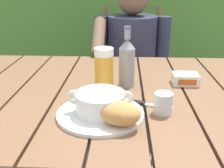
{
  "coord_description": "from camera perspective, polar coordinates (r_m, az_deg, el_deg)",
  "views": [
    {
      "loc": [
        0.01,
        -1.0,
        1.19
      ],
      "look_at": [
        -0.03,
        -0.12,
        0.85
      ],
      "focal_mm": 43.57,
      "sensor_mm": 36.0,
      "label": 1
    }
  ],
  "objects": [
    {
      "name": "serving_plate",
      "position": [
        0.88,
        -2.44,
        -6.23
      ],
      "size": [
        0.28,
        0.28,
        0.01
      ],
      "color": "white",
      "rests_on": "dining_table"
    },
    {
      "name": "beer_bottle",
      "position": [
        1.08,
        3.13,
        4.64
      ],
      "size": [
        0.06,
        0.06,
        0.24
      ],
      "color": "gray",
      "rests_on": "dining_table"
    },
    {
      "name": "chair_near_diner",
      "position": [
        2.05,
        3.88,
        1.09
      ],
      "size": [
        0.43,
        0.48,
        1.0
      ],
      "color": "brown",
      "rests_on": "ground_plane"
    },
    {
      "name": "bread_roll",
      "position": [
        0.79,
        1.57,
        -6.18
      ],
      "size": [
        0.14,
        0.12,
        0.07
      ],
      "color": "#CC8A4B",
      "rests_on": "serving_plate"
    },
    {
      "name": "beer_glass",
      "position": [
        1.04,
        -1.7,
        2.99
      ],
      "size": [
        0.07,
        0.07,
        0.17
      ],
      "color": "gold",
      "rests_on": "dining_table"
    },
    {
      "name": "soup_bowl",
      "position": [
        0.86,
        -2.48,
        -3.8
      ],
      "size": [
        0.21,
        0.16,
        0.07
      ],
      "color": "white",
      "rests_on": "serving_plate"
    },
    {
      "name": "table_knife",
      "position": [
        0.95,
        6.82,
        -4.15
      ],
      "size": [
        0.16,
        0.07,
        0.01
      ],
      "color": "silver",
      "rests_on": "dining_table"
    },
    {
      "name": "person_eating",
      "position": [
        1.79,
        4.05,
        5.19
      ],
      "size": [
        0.48,
        0.47,
        1.18
      ],
      "color": "#303148",
      "rests_on": "ground_plane"
    },
    {
      "name": "water_glass_small",
      "position": [
        0.89,
        10.67,
        -3.98
      ],
      "size": [
        0.06,
        0.06,
        0.07
      ],
      "color": "silver",
      "rests_on": "dining_table"
    },
    {
      "name": "butter_tub",
      "position": [
        1.17,
        15.13,
        1.03
      ],
      "size": [
        0.1,
        0.08,
        0.04
      ],
      "color": "white",
      "rests_on": "dining_table"
    },
    {
      "name": "dining_table",
      "position": [
        1.11,
        1.97,
        -5.36
      ],
      "size": [
        1.45,
        0.97,
        0.78
      ],
      "color": "brown",
      "rests_on": "ground_plane"
    }
  ]
}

